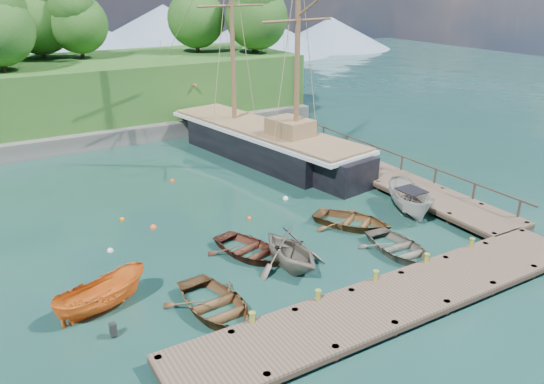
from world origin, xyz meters
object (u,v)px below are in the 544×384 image
(schooner, at_px, (264,145))
(cabin_boat_white, at_px, (409,213))
(rowboat_0, at_px, (216,313))
(motorboat_orange, at_px, (103,310))
(rowboat_4, at_px, (352,226))
(rowboat_1, at_px, (290,267))
(rowboat_3, at_px, (399,254))
(rowboat_2, at_px, (249,255))

(schooner, bearing_deg, cabin_boat_white, -90.84)
(rowboat_0, relative_size, motorboat_orange, 1.14)
(cabin_boat_white, xyz_separation_m, schooner, (-2.09, 13.32, 1.03))
(rowboat_0, xyz_separation_m, rowboat_4, (9.87, 3.62, 0.00))
(rowboat_0, xyz_separation_m, motorboat_orange, (-3.89, 2.51, 0.00))
(rowboat_0, relative_size, rowboat_1, 1.16)
(rowboat_1, xyz_separation_m, rowboat_3, (5.33, -1.65, 0.00))
(rowboat_0, height_order, schooner, schooner)
(rowboat_1, bearing_deg, motorboat_orange, 173.29)
(rowboat_1, xyz_separation_m, cabin_boat_white, (9.29, 1.76, 0.00))
(rowboat_1, relative_size, cabin_boat_white, 0.83)
(motorboat_orange, bearing_deg, cabin_boat_white, -102.50)
(rowboat_0, height_order, rowboat_1, rowboat_1)
(rowboat_3, distance_m, rowboat_4, 3.66)
(rowboat_0, xyz_separation_m, cabin_boat_white, (13.84, 3.37, 0.00))
(rowboat_1, xyz_separation_m, motorboat_orange, (-8.44, 0.89, 0.00))
(cabin_boat_white, distance_m, schooner, 13.52)
(rowboat_3, bearing_deg, rowboat_4, 94.05)
(rowboat_2, height_order, motorboat_orange, motorboat_orange)
(schooner, bearing_deg, rowboat_2, -132.12)
(rowboat_1, bearing_deg, rowboat_3, -17.87)
(rowboat_2, distance_m, rowboat_3, 7.39)
(rowboat_1, relative_size, rowboat_4, 0.92)
(rowboat_1, distance_m, motorboat_orange, 8.49)
(rowboat_4, bearing_deg, motorboat_orange, 152.26)
(rowboat_1, height_order, rowboat_3, rowboat_1)
(rowboat_4, bearing_deg, rowboat_3, -122.13)
(rowboat_2, bearing_deg, motorboat_orange, 173.61)
(rowboat_4, bearing_deg, schooner, 49.41)
(rowboat_2, height_order, rowboat_4, rowboat_4)
(rowboat_4, distance_m, motorboat_orange, 13.80)
(rowboat_2, relative_size, rowboat_4, 0.97)
(rowboat_0, relative_size, rowboat_2, 1.10)
(rowboat_4, distance_m, cabin_boat_white, 3.98)
(rowboat_4, bearing_deg, rowboat_0, 167.78)
(rowboat_4, relative_size, cabin_boat_white, 0.91)
(rowboat_0, height_order, rowboat_4, rowboat_0)
(rowboat_3, xyz_separation_m, schooner, (1.87, 16.74, 1.03))
(rowboat_1, bearing_deg, rowboat_2, 118.13)
(motorboat_orange, xyz_separation_m, cabin_boat_white, (17.73, 0.87, 0.00))
(rowboat_0, height_order, cabin_boat_white, cabin_boat_white)
(rowboat_4, height_order, schooner, schooner)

